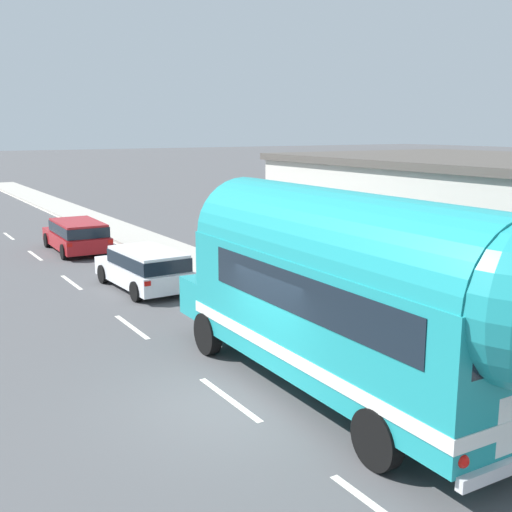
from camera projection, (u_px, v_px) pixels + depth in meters
The scene contains 7 objects.
ground_plane at pixel (236, 404), 12.44m from camera, with size 300.00×300.00×0.00m, color #4C4C4F.
lane_markings at pixel (135, 268), 24.52m from camera, with size 4.01×80.00×0.01m.
sidewalk_slab at pixel (223, 273), 23.40m from camera, with size 2.40×90.00×0.15m, color #ADA89E.
roadside_building at pixel (502, 225), 20.88m from camera, with size 9.50×14.73×4.34m.
painted_bus at pixel (355, 289), 12.00m from camera, with size 2.71×10.60×4.12m.
car_lead at pixel (145, 266), 21.11m from camera, with size 2.04×4.37×1.37m.
car_second at pixel (77, 234), 27.57m from camera, with size 2.11×4.66×1.37m.
Camera 1 is at (-5.68, -10.16, 5.28)m, focal length 44.98 mm.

